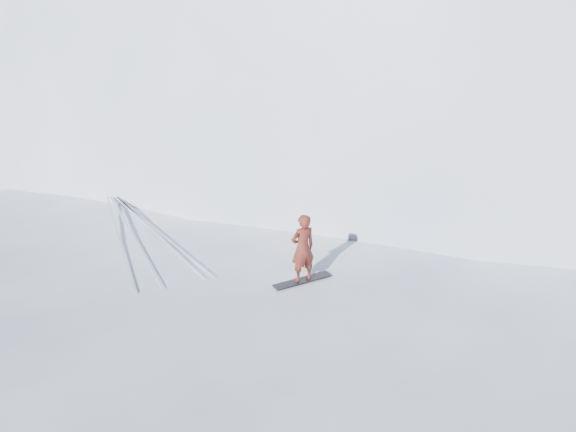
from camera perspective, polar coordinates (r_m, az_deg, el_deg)
name	(u,v)px	position (r m, az deg, el deg)	size (l,w,h in m)	color
near_ridge	(221,364)	(13.70, -6.77, -14.67)	(36.00, 28.00, 4.80)	white
summit_peak	(450,111)	(41.60, 16.13, 10.21)	(60.00, 56.00, 56.00)	white
peak_shoulder	(321,147)	(30.94, 3.35, 7.02)	(28.00, 24.00, 18.00)	white
wind_bumps	(158,402)	(12.89, -13.08, -17.96)	(16.00, 14.40, 1.00)	white
snowboard	(302,280)	(12.01, 1.47, -6.55)	(1.33, 0.25, 0.02)	black
snowboarder	(303,248)	(11.66, 1.51, -3.28)	(0.55, 0.36, 1.50)	maroon
board_tracks	(141,233)	(14.66, -14.68, -1.69)	(2.16, 5.99, 0.04)	silver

